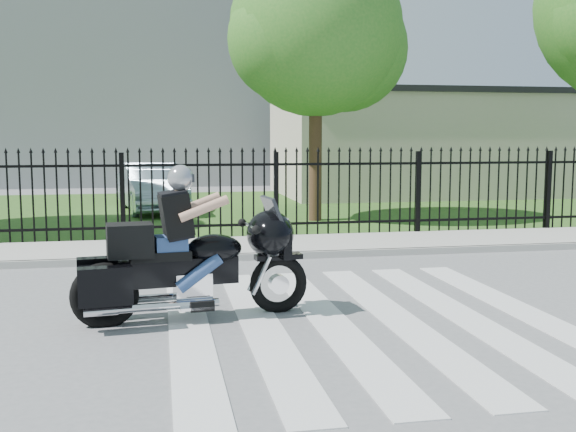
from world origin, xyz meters
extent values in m
plane|color=slate|center=(0.00, 0.00, 0.00)|extent=(120.00, 120.00, 0.00)
cube|color=#ADAAA3|center=(0.00, 5.00, 0.06)|extent=(40.00, 2.00, 0.12)
cube|color=#ADAAA3|center=(0.00, 4.00, 0.06)|extent=(40.00, 0.12, 0.12)
cube|color=#28521C|center=(0.00, 12.00, 0.01)|extent=(40.00, 12.00, 0.02)
cube|color=black|center=(0.00, 6.00, 0.35)|extent=(26.00, 0.04, 0.05)
cube|color=black|center=(0.00, 6.00, 1.55)|extent=(26.00, 0.04, 0.05)
cylinder|color=#382316|center=(1.50, 9.00, 2.08)|extent=(0.32, 0.32, 4.16)
sphere|color=#2B6F1F|center=(1.50, 9.00, 4.68)|extent=(4.20, 4.20, 4.20)
cube|color=#BFB39F|center=(7.00, 16.00, 1.75)|extent=(10.00, 6.00, 3.50)
cube|color=black|center=(7.00, 16.00, 3.60)|extent=(10.20, 6.20, 0.20)
cube|color=gray|center=(-3.00, 26.00, 6.00)|extent=(15.00, 10.00, 12.00)
torus|color=black|center=(-0.91, 0.57, 0.34)|extent=(0.73, 0.22, 0.72)
torus|color=black|center=(-2.92, 0.33, 0.34)|extent=(0.77, 0.25, 0.76)
cube|color=black|center=(-2.09, 0.43, 0.57)|extent=(1.37, 0.41, 0.31)
ellipsoid|color=black|center=(-1.68, 0.48, 0.81)|extent=(0.69, 0.49, 0.34)
cube|color=black|center=(-2.30, 0.40, 0.77)|extent=(0.71, 0.41, 0.10)
cube|color=silver|center=(-1.94, 0.45, 0.39)|extent=(0.45, 0.36, 0.31)
ellipsoid|color=black|center=(-1.01, 0.56, 0.96)|extent=(0.65, 0.81, 0.56)
cube|color=black|center=(-2.63, 0.36, 0.96)|extent=(0.54, 0.45, 0.37)
cube|color=navy|center=(-2.17, 0.42, 0.89)|extent=(0.39, 0.35, 0.19)
sphere|color=#A6A7AD|center=(-2.05, 0.43, 1.64)|extent=(0.30, 0.30, 0.30)
imported|color=#91A7B6|center=(-2.52, 11.79, 0.70)|extent=(2.10, 4.28, 1.35)
camera|label=1|loc=(-2.28, -7.26, 2.12)|focal=42.00mm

